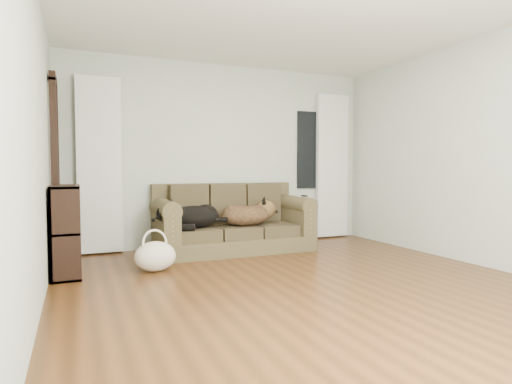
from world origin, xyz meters
name	(u,v)px	position (x,y,z in m)	size (l,w,h in m)	color
floor	(310,288)	(0.00, 0.00, 0.00)	(5.00, 5.00, 0.00)	#3F2410
ceiling	(312,2)	(0.00, 0.00, 2.60)	(5.00, 5.00, 0.00)	white
wall_back	(224,155)	(0.00, 2.50, 1.30)	(4.50, 0.04, 2.60)	#A9B7A1
wall_left	(34,141)	(-2.25, 0.00, 1.30)	(0.04, 5.00, 2.60)	#A9B7A1
wall_right	(486,151)	(2.25, 0.00, 1.30)	(0.04, 5.00, 2.60)	#A9B7A1
curtain_left	(100,165)	(-1.70, 2.42, 1.15)	(0.55, 0.08, 2.25)	silver
curtain_right	(332,166)	(1.80, 2.42, 1.15)	(0.55, 0.08, 2.25)	silver
window_pane	(312,150)	(1.45, 2.47, 1.40)	(0.50, 0.03, 1.20)	black
door_casing	(55,174)	(-2.20, 2.05, 1.05)	(0.07, 0.60, 2.10)	black
sofa	(234,218)	(-0.04, 1.97, 0.45)	(2.04, 0.88, 0.83)	#342B1D
dog_black_lab	(191,218)	(-0.64, 1.90, 0.48)	(0.69, 0.48, 0.29)	black
dog_shepherd	(248,215)	(0.13, 1.88, 0.49)	(0.68, 0.48, 0.30)	black
tv_remote	(304,196)	(0.95, 1.79, 0.73)	(0.05, 0.19, 0.02)	black
tote_bag	(155,256)	(-1.21, 1.21, 0.16)	(0.44, 0.34, 0.32)	beige
bookshelf	(66,227)	(-2.09, 1.42, 0.50)	(0.28, 0.75, 0.93)	black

